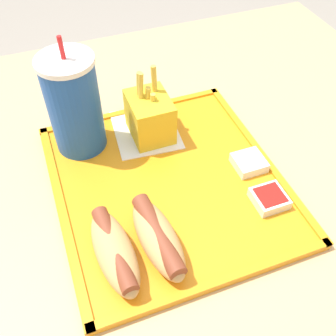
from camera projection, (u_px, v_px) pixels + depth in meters
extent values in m
cube|color=tan|center=(171.00, 293.00, 0.88)|extent=(1.04, 1.14, 0.70)
cube|color=orange|center=(168.00, 183.00, 0.64)|extent=(0.39, 0.35, 0.01)
cube|color=orange|center=(261.00, 153.00, 0.67)|extent=(0.39, 0.01, 0.00)
cube|color=orange|center=(62.00, 210.00, 0.59)|extent=(0.39, 0.01, 0.00)
cube|color=orange|center=(218.00, 281.00, 0.51)|extent=(0.01, 0.35, 0.00)
cube|color=orange|center=(134.00, 110.00, 0.75)|extent=(0.01, 0.35, 0.00)
cube|color=white|center=(146.00, 130.00, 0.71)|extent=(0.14, 0.12, 0.00)
cylinder|color=#194CA5|center=(75.00, 107.00, 0.63)|extent=(0.09, 0.09, 0.16)
cylinder|color=white|center=(64.00, 61.00, 0.57)|extent=(0.09, 0.09, 0.01)
cylinder|color=red|center=(61.00, 48.00, 0.55)|extent=(0.01, 0.01, 0.03)
ellipsoid|color=tan|center=(115.00, 252.00, 0.52)|extent=(0.14, 0.06, 0.04)
cylinder|color=brown|center=(114.00, 248.00, 0.51)|extent=(0.13, 0.03, 0.02)
ellipsoid|color=tan|center=(158.00, 238.00, 0.54)|extent=(0.14, 0.06, 0.04)
cylinder|color=brown|center=(158.00, 234.00, 0.53)|extent=(0.13, 0.03, 0.03)
cube|color=gold|center=(150.00, 117.00, 0.68)|extent=(0.09, 0.07, 0.08)
cylinder|color=gold|center=(141.00, 93.00, 0.66)|extent=(0.02, 0.01, 0.08)
cylinder|color=gold|center=(152.00, 107.00, 0.66)|extent=(0.02, 0.02, 0.06)
cylinder|color=gold|center=(143.00, 95.00, 0.65)|extent=(0.02, 0.02, 0.08)
cylinder|color=gold|center=(148.00, 103.00, 0.66)|extent=(0.02, 0.01, 0.06)
cylinder|color=gold|center=(155.00, 88.00, 0.66)|extent=(0.02, 0.01, 0.08)
cube|color=silver|center=(249.00, 163.00, 0.65)|extent=(0.05, 0.05, 0.02)
cube|color=white|center=(250.00, 159.00, 0.64)|extent=(0.04, 0.04, 0.00)
cube|color=silver|center=(269.00, 199.00, 0.60)|extent=(0.05, 0.05, 0.02)
cube|color=#B21914|center=(270.00, 195.00, 0.59)|extent=(0.04, 0.04, 0.00)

